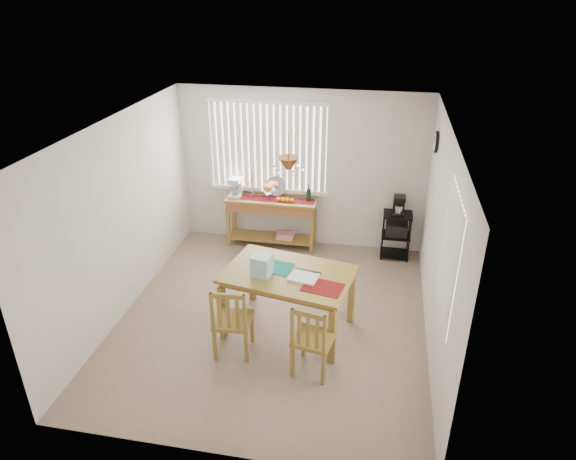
% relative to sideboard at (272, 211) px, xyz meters
% --- Properties ---
extents(ground, '(4.00, 4.50, 0.01)m').
position_rel_sideboard_xyz_m(ground, '(0.45, -2.02, -0.64)').
color(ground, gray).
extents(room_shell, '(4.20, 4.70, 2.70)m').
position_rel_sideboard_xyz_m(room_shell, '(0.45, -2.00, 1.06)').
color(room_shell, silver).
rests_on(room_shell, ground).
extents(sideboard, '(1.50, 0.42, 0.84)m').
position_rel_sideboard_xyz_m(sideboard, '(0.00, 0.00, 0.00)').
color(sideboard, olive).
rests_on(sideboard, ground).
extents(sideboard_items, '(1.43, 0.35, 0.65)m').
position_rel_sideboard_xyz_m(sideboard_items, '(-0.23, 0.01, 0.34)').
color(sideboard_items, maroon).
rests_on(sideboard_items, sideboard).
extents(wire_cart, '(0.45, 0.36, 0.76)m').
position_rel_sideboard_xyz_m(wire_cart, '(2.04, -0.02, -0.17)').
color(wire_cart, black).
rests_on(wire_cart, ground).
extents(cart_items, '(0.18, 0.22, 0.31)m').
position_rel_sideboard_xyz_m(cart_items, '(2.04, -0.01, 0.27)').
color(cart_items, black).
rests_on(cart_items, wire_cart).
extents(dining_table, '(1.72, 1.28, 0.83)m').
position_rel_sideboard_xyz_m(dining_table, '(0.69, -2.20, 0.11)').
color(dining_table, olive).
rests_on(dining_table, ground).
extents(table_items, '(1.19, 0.77, 0.27)m').
position_rel_sideboard_xyz_m(table_items, '(0.52, -2.30, 0.30)').
color(table_items, '#167C66').
rests_on(table_items, dining_table).
extents(chair_left, '(0.47, 0.47, 0.95)m').
position_rel_sideboard_xyz_m(chair_left, '(0.13, -2.81, -0.17)').
color(chair_left, olive).
rests_on(chair_left, ground).
extents(chair_right, '(0.51, 0.51, 0.94)m').
position_rel_sideboard_xyz_m(chair_right, '(1.11, -2.97, -0.17)').
color(chair_right, olive).
rests_on(chair_right, ground).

